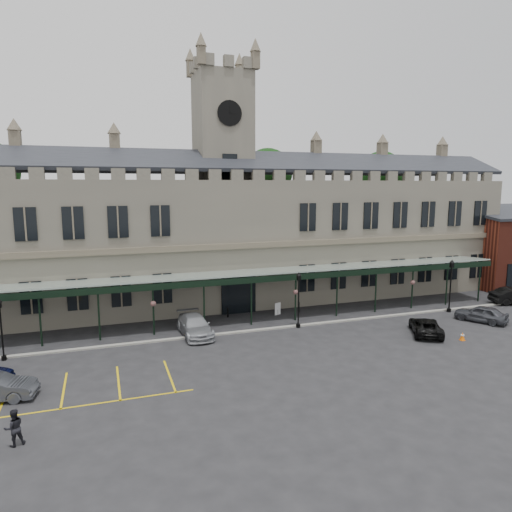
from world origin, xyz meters
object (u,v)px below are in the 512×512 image
object	(u,v)px
car_right_a	(481,314)
person_b	(14,428)
car_van	(426,326)
lamp_post_right	(451,281)
clock_tower	(223,169)
sign_board	(278,309)
car_taxi	(195,326)
traffic_cone	(462,336)
lamp_post_left	(1,324)
station_building	(224,237)
lamp_post_mid	(299,295)

from	to	relation	value
car_right_a	person_b	distance (m)	35.39
car_van	person_b	size ratio (longest dim) A/B	2.65
lamp_post_right	car_right_a	bearing A→B (deg)	-83.98
clock_tower	lamp_post_right	xyz separation A→B (m)	(18.46, -10.98, -10.21)
sign_board	car_taxi	xyz separation A→B (m)	(-8.17, -3.18, 0.22)
car_right_a	person_b	world-z (taller)	person_b
sign_board	traffic_cone	bearing A→B (deg)	-64.44
lamp_post_left	car_right_a	size ratio (longest dim) A/B	1.02
person_b	sign_board	bearing A→B (deg)	-159.66
station_building	traffic_cone	size ratio (longest dim) A/B	96.45
clock_tower	car_right_a	bearing A→B (deg)	-37.33
lamp_post_mid	lamp_post_right	xyz separation A→B (m)	(15.06, -0.22, 0.15)
traffic_cone	sign_board	xyz separation A→B (m)	(-10.65, 10.88, 0.23)
lamp_post_right	traffic_cone	xyz separation A→B (m)	(-4.64, -6.64, -2.60)
clock_tower	lamp_post_right	world-z (taller)	clock_tower
lamp_post_mid	person_b	xyz separation A→B (m)	(-19.05, -11.62, -1.90)
car_right_a	station_building	bearing A→B (deg)	-67.13
traffic_cone	car_right_a	xyz separation A→B (m)	(4.99, 3.27, 0.41)
car_taxi	lamp_post_mid	bearing A→B (deg)	-7.98
station_building	lamp_post_mid	world-z (taller)	station_building
traffic_cone	sign_board	size ratio (longest dim) A/B	0.56
clock_tower	person_b	world-z (taller)	clock_tower
car_taxi	person_b	bearing A→B (deg)	-132.81
lamp_post_right	car_van	xyz separation A→B (m)	(-6.29, -4.53, -2.27)
station_building	car_taxi	size ratio (longest dim) A/B	11.47
station_building	clock_tower	bearing A→B (deg)	90.00
lamp_post_left	car_van	bearing A→B (deg)	-8.67
station_building	car_right_a	world-z (taller)	station_building
clock_tower	lamp_post_mid	xyz separation A→B (m)	(3.40, -10.77, -10.36)
lamp_post_mid	traffic_cone	bearing A→B (deg)	-33.33
traffic_cone	car_taxi	distance (m)	20.34
lamp_post_right	car_van	world-z (taller)	lamp_post_right
person_b	clock_tower	bearing A→B (deg)	-144.34
sign_board	car_right_a	world-z (taller)	car_right_a
traffic_cone	person_b	bearing A→B (deg)	-170.81
person_b	lamp_post_right	bearing A→B (deg)	179.10
lamp_post_right	sign_board	size ratio (longest dim) A/B	4.44
sign_board	car_van	xyz separation A→B (m)	(8.99, -8.77, 0.09)
station_building	lamp_post_mid	xyz separation A→B (m)	(3.40, -10.68, -3.71)
station_building	lamp_post_right	size ratio (longest dim) A/B	12.25
lamp_post_mid	car_right_a	world-z (taller)	lamp_post_mid
station_building	sign_board	xyz separation A→B (m)	(3.17, -6.66, -5.93)
lamp_post_right	car_van	bearing A→B (deg)	-144.23
lamp_post_mid	lamp_post_right	distance (m)	15.06
car_right_a	lamp_post_left	bearing A→B (deg)	-35.31
lamp_post_right	car_van	distance (m)	8.08
station_building	car_right_a	distance (m)	24.30
station_building	car_van	xyz separation A→B (m)	(12.17, -15.43, -5.84)
lamp_post_right	person_b	xyz separation A→B (m)	(-34.11, -11.40, -2.05)
car_taxi	car_right_a	distance (m)	24.22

